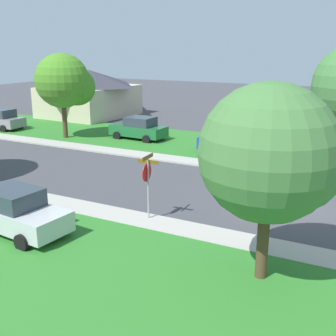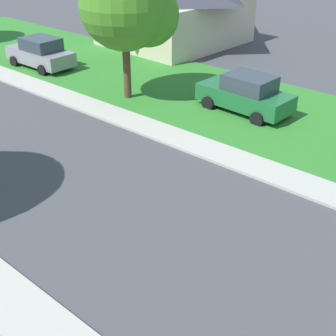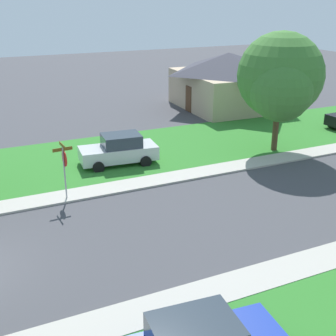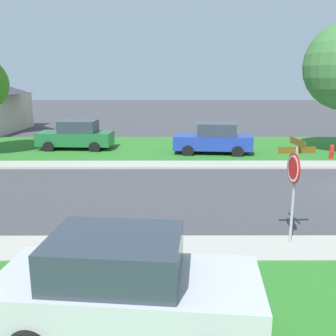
% 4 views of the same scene
% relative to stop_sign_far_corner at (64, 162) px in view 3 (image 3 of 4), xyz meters
% --- Properties ---
extents(sidewalk_east, '(1.40, 56.00, 0.10)m').
position_rel_stop_sign_far_corner_xyz_m(sidewalk_east, '(9.14, 7.10, -1.84)').
color(sidewalk_east, '#ADA89E').
rests_on(sidewalk_east, ground).
extents(sidewalk_west, '(1.40, 56.00, 0.10)m').
position_rel_stop_sign_far_corner_xyz_m(sidewalk_west, '(-0.26, 7.10, -1.84)').
color(sidewalk_west, '#ADA89E').
rests_on(sidewalk_west, ground).
extents(lawn_west, '(8.00, 56.00, 0.08)m').
position_rel_stop_sign_far_corner_xyz_m(lawn_west, '(-4.96, 7.10, -1.85)').
color(lawn_west, '#2D7528').
rests_on(lawn_west, ground).
extents(stop_sign_far_corner, '(0.92, 0.92, 2.77)m').
position_rel_stop_sign_far_corner_xyz_m(stop_sign_far_corner, '(0.00, 0.00, 0.00)').
color(stop_sign_far_corner, '#9E9EA3').
rests_on(stop_sign_far_corner, ground).
extents(car_silver_driveway_right, '(2.35, 4.45, 1.76)m').
position_rel_stop_sign_far_corner_xyz_m(car_silver_driveway_right, '(-3.42, 3.80, -1.01)').
color(car_silver_driveway_right, silver).
rests_on(car_silver_driveway_right, ground).
extents(tree_sidewalk_near, '(5.42, 5.04, 7.18)m').
position_rel_stop_sign_far_corner_xyz_m(tree_sidewalk_near, '(-1.35, 13.05, 2.60)').
color(tree_sidewalk_near, '#4C3823').
rests_on(tree_sidewalk_near, ground).
extents(house_left_setback, '(9.26, 8.10, 4.60)m').
position_rel_stop_sign_far_corner_xyz_m(house_left_setback, '(-12.73, 16.70, 0.49)').
color(house_left_setback, tan).
rests_on(house_left_setback, ground).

